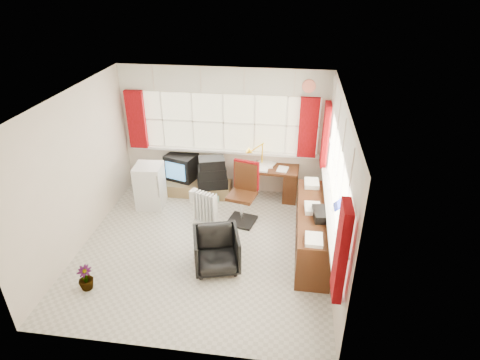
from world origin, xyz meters
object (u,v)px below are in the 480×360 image
at_px(tv_bench, 196,188).
at_px(office_chair, 217,250).
at_px(task_chair, 244,190).
at_px(crt_tv, 183,166).
at_px(credenza, 312,229).
at_px(radiator, 206,212).
at_px(desk_lamp, 262,149).
at_px(mini_fridge, 150,186).
at_px(desk, 268,180).

bearing_deg(tv_bench, office_chair, -68.62).
distance_m(task_chair, crt_tv, 1.68).
height_order(credenza, tv_bench, credenza).
distance_m(task_chair, radiator, 0.79).
relative_size(radiator, crt_tv, 0.94).
distance_m(office_chair, radiator, 1.14).
height_order(radiator, crt_tv, crt_tv).
distance_m(office_chair, crt_tv, 2.61).
relative_size(desk_lamp, mini_fridge, 0.56).
bearing_deg(desk, crt_tv, 176.87).
relative_size(task_chair, crt_tv, 1.60).
height_order(task_chair, tv_bench, task_chair).
height_order(radiator, tv_bench, radiator).
bearing_deg(desk_lamp, radiator, -124.87).
relative_size(desk, credenza, 0.59).
distance_m(office_chair, credenza, 1.57).
bearing_deg(tv_bench, credenza, -33.70).
bearing_deg(office_chair, desk, 59.09).
xyz_separation_m(credenza, mini_fridge, (-3.02, 0.97, 0.03)).
relative_size(desk, tv_bench, 0.84).
bearing_deg(task_chair, radiator, -154.06).
xyz_separation_m(desk, office_chair, (-0.61, -2.24, -0.06)).
xyz_separation_m(task_chair, tv_bench, (-1.09, 0.77, -0.47)).
bearing_deg(radiator, crt_tv, 120.35).
height_order(tv_bench, mini_fridge, mini_fridge).
height_order(desk_lamp, crt_tv, desk_lamp).
height_order(desk_lamp, tv_bench, desk_lamp).
height_order(task_chair, credenza, task_chair).
bearing_deg(office_chair, radiator, 94.93).
height_order(tv_bench, crt_tv, crt_tv).
bearing_deg(crt_tv, credenza, -33.37).
relative_size(tv_bench, crt_tv, 1.99).
xyz_separation_m(desk, tv_bench, (-1.46, -0.08, -0.24)).
bearing_deg(crt_tv, desk, -3.13).
bearing_deg(crt_tv, desk_lamp, -0.41).
bearing_deg(credenza, mini_fridge, 162.21).
bearing_deg(crt_tv, task_chair, -34.48).
distance_m(task_chair, credenza, 1.42).
distance_m(desk_lamp, office_chair, 2.46).
xyz_separation_m(office_chair, credenza, (1.43, 0.64, 0.07)).
distance_m(desk_lamp, credenza, 2.03).
height_order(desk, desk_lamp, desk_lamp).
relative_size(credenza, tv_bench, 1.43).
bearing_deg(task_chair, tv_bench, 144.55).
height_order(desk_lamp, credenza, desk_lamp).
relative_size(desk, desk_lamp, 2.48).
xyz_separation_m(radiator, tv_bench, (-0.44, 1.09, -0.14)).
relative_size(credenza, mini_fridge, 2.37).
bearing_deg(crt_tv, office_chair, -63.95).
bearing_deg(credenza, desk_lamp, 119.78).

